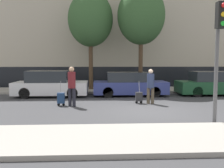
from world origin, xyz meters
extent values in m
plane|color=#38383A|center=(0.00, 0.00, 0.00)|extent=(80.00, 80.00, 0.00)
cube|color=gray|center=(0.00, -3.75, 0.06)|extent=(28.00, 2.50, 0.12)
cube|color=gray|center=(0.00, 7.00, 0.06)|extent=(28.00, 3.00, 0.12)
cube|color=#B7AD99|center=(0.00, 10.35, 5.99)|extent=(28.00, 2.29, 11.98)
cube|color=black|center=(0.00, 9.18, 0.80)|extent=(27.44, 0.06, 1.60)
cube|color=silver|center=(-4.82, 4.54, 0.49)|extent=(4.16, 1.90, 0.70)
cube|color=#23282D|center=(-4.99, 4.54, 1.16)|extent=(2.29, 1.68, 0.64)
cylinder|color=black|center=(-3.54, 3.68, 0.30)|extent=(0.60, 0.18, 0.60)
cylinder|color=black|center=(-3.54, 5.40, 0.30)|extent=(0.60, 0.18, 0.60)
cylinder|color=black|center=(-6.11, 3.68, 0.30)|extent=(0.60, 0.18, 0.60)
cylinder|color=black|center=(-6.11, 5.40, 0.30)|extent=(0.60, 0.18, 0.60)
cube|color=navy|center=(-0.24, 4.56, 0.49)|extent=(4.28, 1.71, 0.70)
cube|color=#23282D|center=(-0.41, 4.56, 1.12)|extent=(2.35, 1.50, 0.55)
cylinder|color=black|center=(1.09, 3.79, 0.30)|extent=(0.60, 0.18, 0.60)
cylinder|color=black|center=(1.09, 5.32, 0.30)|extent=(0.60, 0.18, 0.60)
cylinder|color=black|center=(-1.57, 3.79, 0.30)|extent=(0.60, 0.18, 0.60)
cylinder|color=black|center=(-1.57, 5.32, 0.30)|extent=(0.60, 0.18, 0.60)
cube|color=#194728|center=(4.96, 4.57, 0.49)|extent=(4.64, 1.70, 0.70)
cube|color=#23282D|center=(4.78, 4.57, 1.13)|extent=(2.55, 1.50, 0.58)
cylinder|color=black|center=(3.52, 3.81, 0.30)|extent=(0.60, 0.18, 0.60)
cylinder|color=black|center=(3.52, 5.34, 0.30)|extent=(0.60, 0.18, 0.60)
cylinder|color=#23232D|center=(-3.38, 1.22, 0.42)|extent=(0.15, 0.15, 0.83)
cylinder|color=#23232D|center=(-3.19, 1.16, 0.42)|extent=(0.15, 0.15, 0.83)
cylinder|color=maroon|center=(-3.29, 1.19, 1.19)|extent=(0.34, 0.34, 0.72)
sphere|color=tan|center=(-3.29, 1.19, 1.67)|extent=(0.23, 0.23, 0.23)
cube|color=navy|center=(-3.81, 1.38, 0.36)|extent=(0.32, 0.24, 0.47)
cylinder|color=black|center=(-3.92, 1.38, 0.06)|extent=(0.12, 0.03, 0.12)
cylinder|color=black|center=(-3.69, 1.38, 0.06)|extent=(0.12, 0.03, 0.12)
cylinder|color=gray|center=(-3.81, 1.30, 0.87)|extent=(0.02, 0.19, 0.53)
cylinder|color=#4C4233|center=(0.28, 1.73, 0.38)|extent=(0.15, 0.15, 0.77)
cylinder|color=#4C4233|center=(0.48, 1.69, 0.38)|extent=(0.15, 0.15, 0.77)
cylinder|color=#283351|center=(0.38, 1.71, 1.10)|extent=(0.34, 0.34, 0.67)
sphere|color=beige|center=(0.38, 1.71, 1.55)|extent=(0.22, 0.22, 0.22)
cube|color=#262628|center=(-0.15, 1.83, 0.33)|extent=(0.32, 0.24, 0.42)
cylinder|color=black|center=(-0.27, 1.83, 0.06)|extent=(0.12, 0.03, 0.12)
cylinder|color=black|center=(-0.04, 1.83, 0.06)|extent=(0.12, 0.03, 0.12)
cylinder|color=gray|center=(-0.15, 1.76, 0.82)|extent=(0.02, 0.19, 0.53)
cylinder|color=#515154|center=(1.65, -2.25, 1.91)|extent=(0.12, 0.12, 3.83)
cube|color=black|center=(1.65, -2.43, 3.43)|extent=(0.28, 0.24, 0.80)
sphere|color=red|center=(1.65, -2.58, 3.69)|extent=(0.15, 0.15, 0.15)
sphere|color=gold|center=(1.65, -2.58, 3.43)|extent=(0.15, 0.15, 0.15)
sphere|color=green|center=(1.65, -2.58, 3.16)|extent=(0.15, 0.15, 0.15)
cylinder|color=#4C3826|center=(-2.62, 7.03, 1.79)|extent=(0.28, 0.28, 3.34)
ellipsoid|color=#33562D|center=(-2.62, 7.03, 4.83)|extent=(3.00, 3.00, 3.67)
cylinder|color=#4C3826|center=(0.71, 6.56, 1.85)|extent=(0.28, 0.28, 3.47)
ellipsoid|color=#33562D|center=(0.71, 6.56, 5.02)|extent=(3.12, 3.12, 3.81)
camera|label=1|loc=(-2.07, -9.98, 2.03)|focal=40.00mm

